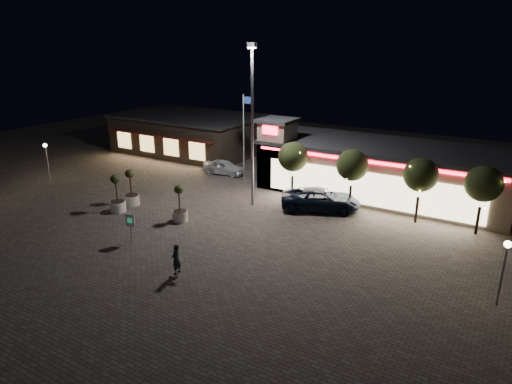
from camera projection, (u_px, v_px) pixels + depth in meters
The scene contains 19 objects.
ground at pixel (166, 234), 30.95m from camera, with size 90.00×90.00×0.00m, color #62594F.
retail_building at pixel (377, 169), 38.41m from camera, with size 20.40×8.40×6.10m.
restaurant_building at pixel (190, 133), 53.33m from camera, with size 16.40×11.00×4.30m.
floodlight_pole at pixel (252, 117), 34.22m from camera, with size 0.60×0.40×12.38m.
flagpole at pixel (245, 131), 40.92m from camera, with size 0.95×0.10×8.00m.
lamp_post_west at pixel (46, 154), 42.24m from camera, with size 0.36×0.36×3.48m.
lamp_post_east at pixel (505, 260), 21.97m from camera, with size 0.36×0.36×3.48m.
string_tree_a at pixel (293, 157), 36.77m from camera, with size 2.42×2.42×4.79m.
string_tree_b at pixel (352, 165), 34.32m from camera, with size 2.42×2.42×4.79m.
string_tree_c at pixel (421, 175), 31.86m from camera, with size 2.42×2.42×4.79m.
string_tree_d at pixel (484, 184), 29.90m from camera, with size 2.42×2.42×4.79m.
pickup_truck at pixel (321, 200), 35.12m from camera, with size 2.78×6.04×1.68m, color black.
white_sedan at pixel (224, 167), 44.51m from camera, with size 1.69×4.20×1.43m, color white.
pedestrian at pixel (176, 259), 25.49m from camera, with size 0.65×0.42×1.77m, color black.
dog at pixel (174, 277), 24.80m from camera, with size 0.52×0.27×0.28m.
planter_left at pixel (131, 194), 36.17m from camera, with size 1.20×1.20×2.95m.
planter_mid at pixel (117, 200), 34.73m from camera, with size 1.21×1.21×2.97m.
planter_right at pixel (180, 210), 32.94m from camera, with size 1.12×1.12×2.76m.
valet_sign at pixel (130, 223), 29.28m from camera, with size 0.65×0.19×1.97m.
Camera 1 is at (19.96, -21.14, 12.57)m, focal length 32.00 mm.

